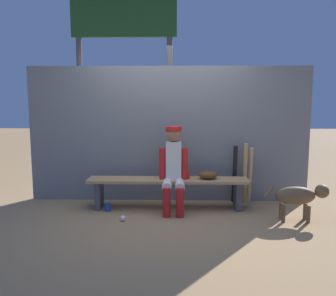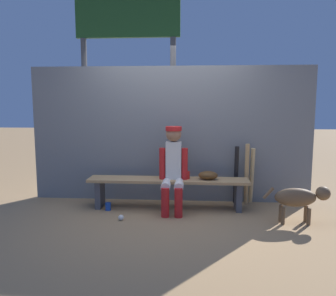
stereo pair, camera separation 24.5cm
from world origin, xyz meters
TOP-DOWN VIEW (x-y plane):
  - ground_plane at (0.00, 0.00)m, footprint 30.00×30.00m
  - chainlink_fence at (0.00, 0.43)m, footprint 4.33×0.03m
  - dugout_bench at (0.00, 0.00)m, footprint 2.32×0.36m
  - player_seated at (0.08, -0.11)m, footprint 0.41×0.55m
  - baseball_glove at (0.58, 0.00)m, footprint 0.28×0.20m
  - bat_aluminum_black at (1.01, 0.30)m, footprint 0.07×0.19m
  - bat_wood_tan at (1.16, 0.26)m, footprint 0.08×0.14m
  - bat_wood_natural at (1.25, 0.34)m, footprint 0.07×0.17m
  - baseball at (-0.58, -0.56)m, footprint 0.07×0.07m
  - cup_on_ground at (-0.85, -0.15)m, footprint 0.08×0.08m
  - cup_on_bench at (0.27, 0.01)m, footprint 0.08×0.08m
  - scoreboard at (-0.72, 1.19)m, footprint 2.08×0.27m
  - dog at (1.72, -0.50)m, footprint 0.84×0.20m

SIDE VIEW (x-z plane):
  - ground_plane at x=0.00m, z-range 0.00..0.00m
  - baseball at x=-0.58m, z-range 0.00..0.07m
  - cup_on_ground at x=-0.85m, z-range 0.00..0.11m
  - dog at x=1.72m, z-range 0.09..0.58m
  - dugout_bench at x=0.00m, z-range 0.12..0.56m
  - bat_wood_natural at x=1.25m, z-range 0.00..0.86m
  - bat_aluminum_black at x=1.01m, z-range 0.00..0.90m
  - bat_wood_tan at x=1.16m, z-range 0.00..0.94m
  - cup_on_bench at x=0.27m, z-range 0.44..0.55m
  - baseball_glove at x=0.58m, z-range 0.44..0.56m
  - player_seated at x=0.08m, z-range 0.05..1.25m
  - chainlink_fence at x=0.00m, z-range 0.00..2.09m
  - scoreboard at x=-0.72m, z-range 0.72..4.37m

